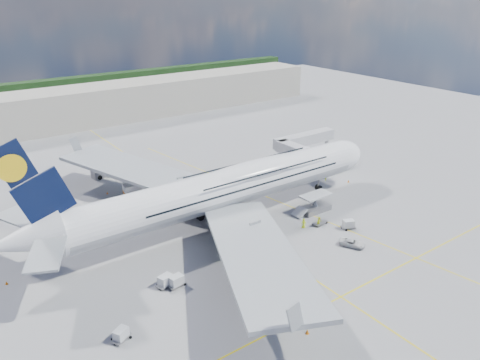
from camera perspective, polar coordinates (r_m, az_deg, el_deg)
ground at (r=84.20m, az=2.11°, el=-7.48°), size 300.00×300.00×0.00m
taxi_line_main at (r=84.20m, az=2.11°, el=-7.47°), size 0.25×220.00×0.01m
taxi_line_cross at (r=72.06m, az=12.18°, el=-13.74°), size 120.00×0.25×0.01m
taxi_line_diag at (r=98.99m, az=4.99°, el=-2.76°), size 14.16×99.06×0.01m
airliner at (r=88.51m, az=-1.65°, el=-0.95°), size 77.26×79.15×23.71m
jet_bridge at (r=113.96m, az=7.60°, el=4.26°), size 18.80×12.10×8.50m
cargo_loader at (r=95.55m, az=9.06°, el=-3.10°), size 8.53×3.20×3.67m
terminal at (r=162.98m, az=-18.99°, el=8.43°), size 180.00×16.00×12.00m
tree_line at (r=218.33m, az=-12.51°, el=11.84°), size 160.00×6.00×8.00m
dolly_row_a at (r=73.06m, az=-9.06°, el=-11.99°), size 3.18×2.26×1.82m
dolly_row_b at (r=72.78m, az=-7.77°, el=-12.07°), size 3.01×1.91×1.78m
dolly_row_c at (r=73.86m, az=5.40°, el=-11.40°), size 2.99×1.92×1.76m
dolly_back at (r=64.76m, az=-14.31°, el=-17.74°), size 2.91×2.41×1.62m
dolly_nose_far at (r=90.28m, az=13.08°, el=-5.25°), size 3.06×2.44×1.71m
dolly_nose_near at (r=90.96m, az=9.70°, el=-5.16°), size 3.19×1.97×0.44m
baggage_tug at (r=72.55m, az=4.37°, el=-12.13°), size 3.41×2.39×1.94m
catering_truck_inner at (r=101.68m, az=-12.41°, el=-1.43°), size 6.46×3.02×3.73m
catering_truck_outer at (r=116.29m, az=-16.10°, el=1.33°), size 7.03×3.28×4.06m
service_van at (r=84.65m, az=13.52°, el=-7.50°), size 3.78×4.83×1.22m
crew_nose at (r=111.20m, az=10.43°, el=0.30°), size 0.71×0.68×1.64m
crew_loader at (r=89.90m, az=9.64°, el=-5.04°), size 1.11×0.97×1.95m
crew_wing at (r=77.38m, az=-1.24°, el=-9.63°), size 0.65×1.10×1.76m
crew_van at (r=88.91m, az=7.76°, el=-5.28°), size 1.08×1.07×1.89m
crew_tug at (r=77.53m, az=-1.84°, el=-9.48°), size 1.42×1.03×1.97m
cone_nose at (r=111.56m, az=13.09°, el=-0.13°), size 0.49×0.49×0.63m
cone_wing_left_inner at (r=97.43m, az=-7.14°, el=-3.13°), size 0.38×0.38×0.48m
cone_wing_left_outer at (r=106.68m, az=-15.88°, el=-1.51°), size 0.41×0.41×0.53m
cone_wing_right_inner at (r=73.60m, az=-0.71°, el=-12.07°), size 0.41×0.41×0.52m
cone_wing_right_outer at (r=64.76m, az=8.21°, el=-17.83°), size 0.51×0.51×0.64m
cone_tail at (r=81.17m, az=-26.59°, el=-11.14°), size 0.44×0.44×0.56m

